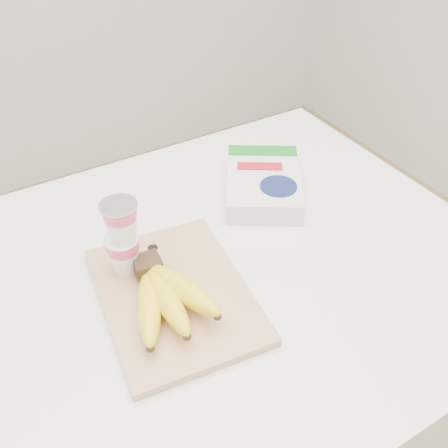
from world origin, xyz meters
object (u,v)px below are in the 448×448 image
(table, at_px, (177,424))
(cereal_box, at_px, (263,183))
(cutting_board, at_px, (174,295))
(yogurt_stack, at_px, (122,237))
(bananas, at_px, (165,296))

(table, height_order, cereal_box, cereal_box)
(table, bearing_deg, cutting_board, -74.01)
(cutting_board, distance_m, cereal_box, 0.37)
(cutting_board, xyz_separation_m, yogurt_stack, (-0.05, 0.09, 0.09))
(cereal_box, bearing_deg, bananas, -116.55)
(table, xyz_separation_m, yogurt_stack, (-0.04, 0.05, 0.60))
(cutting_board, height_order, cereal_box, cereal_box)
(bananas, xyz_separation_m, yogurt_stack, (-0.02, 0.12, 0.06))
(cutting_board, bearing_deg, table, 112.67)
(table, relative_size, yogurt_stack, 8.64)
(cutting_board, bearing_deg, cereal_box, 37.09)
(yogurt_stack, bearing_deg, table, -54.26)
(table, height_order, yogurt_stack, yogurt_stack)
(table, bearing_deg, yogurt_stack, 125.74)
(cutting_board, xyz_separation_m, cereal_box, (0.32, 0.19, 0.02))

